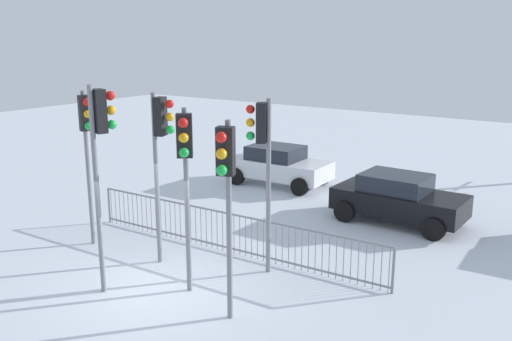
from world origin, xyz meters
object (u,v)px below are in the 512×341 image
object	(u,v)px
traffic_light_rear_left	(262,147)
traffic_light_mid_left	(100,143)
traffic_light_foreground_right	(226,178)
car_black_near	(398,198)
car_white_far	(278,165)
traffic_light_foreground_left	(185,161)
traffic_light_mid_right	(161,140)
traffic_light_rear_right	(87,134)

from	to	relation	value
traffic_light_rear_left	traffic_light_mid_left	xyz separation A→B (m)	(-2.21, -2.71, 0.28)
traffic_light_foreground_right	car_black_near	bearing A→B (deg)	-114.88
traffic_light_foreground_right	car_white_far	bearing A→B (deg)	-83.61
traffic_light_foreground_right	car_white_far	size ratio (longest dim) A/B	1.03
car_black_near	traffic_light_foreground_right	bearing A→B (deg)	-93.06
traffic_light_foreground_left	traffic_light_mid_left	xyz separation A→B (m)	(-1.56, -0.86, 0.34)
traffic_light_foreground_left	traffic_light_mid_left	distance (m)	1.81
traffic_light_foreground_right	traffic_light_mid_right	xyz separation A→B (m)	(-3.04, 1.43, 0.16)
traffic_light_rear_left	traffic_light_rear_right	distance (m)	4.76
traffic_light_foreground_left	traffic_light_foreground_right	bearing A→B (deg)	123.36
traffic_light_foreground_right	car_white_far	distance (m)	10.55
traffic_light_rear_left	traffic_light_mid_left	distance (m)	3.51
traffic_light_rear_right	traffic_light_foreground_left	xyz separation A→B (m)	(3.97, -0.72, -0.05)
car_white_far	car_black_near	world-z (taller)	same
traffic_light_mid_right	traffic_light_foreground_left	bearing A→B (deg)	42.67
car_white_far	traffic_light_foreground_right	bearing A→B (deg)	-64.71
car_black_near	car_white_far	bearing A→B (deg)	164.01
traffic_light_foreground_left	car_black_near	size ratio (longest dim) A/B	1.05
car_white_far	traffic_light_mid_left	bearing A→B (deg)	-81.63
car_black_near	traffic_light_foreground_left	bearing A→B (deg)	-104.52
traffic_light_rear_left	traffic_light_foreground_right	world-z (taller)	traffic_light_rear_left
traffic_light_rear_left	car_white_far	xyz separation A→B (m)	(-3.90, 6.87, -2.25)
traffic_light_rear_right	car_black_near	world-z (taller)	traffic_light_rear_right
traffic_light_rear_left	traffic_light_mid_right	bearing A→B (deg)	84.14
traffic_light_foreground_right	traffic_light_mid_left	world-z (taller)	traffic_light_mid_left
traffic_light_rear_left	car_white_far	world-z (taller)	traffic_light_rear_left
traffic_light_mid_right	car_white_far	size ratio (longest dim) A/B	1.09
traffic_light_rear_right	traffic_light_foreground_left	size ratio (longest dim) A/B	1.02
traffic_light_foreground_right	car_white_far	world-z (taller)	traffic_light_foreground_right
traffic_light_rear_right	car_white_far	xyz separation A→B (m)	(0.73, 8.01, -2.24)
traffic_light_mid_right	car_white_far	xyz separation A→B (m)	(-1.63, 7.78, -2.30)
traffic_light_foreground_right	traffic_light_mid_right	distance (m)	3.36
car_black_near	traffic_light_mid_left	bearing A→B (deg)	-112.86
traffic_light_rear_right	traffic_light_mid_left	xyz separation A→B (m)	(2.41, -1.57, 0.29)
traffic_light_rear_right	traffic_light_mid_right	world-z (taller)	traffic_light_mid_right
traffic_light_foreground_left	car_black_near	distance (m)	7.69
traffic_light_rear_right	car_black_near	xyz separation A→B (m)	(5.98, 6.37, -2.24)
traffic_light_foreground_right	traffic_light_mid_left	xyz separation A→B (m)	(-2.99, -0.37, 0.39)
traffic_light_foreground_right	traffic_light_mid_left	size ratio (longest dim) A/B	0.88
traffic_light_rear_right	traffic_light_mid_right	distance (m)	2.37
traffic_light_rear_left	traffic_light_mid_right	size ratio (longest dim) A/B	0.98
traffic_light_rear_right	car_white_far	world-z (taller)	traffic_light_rear_right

